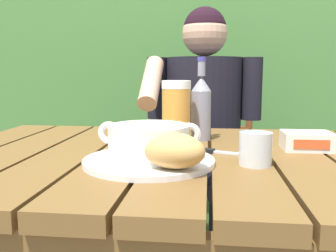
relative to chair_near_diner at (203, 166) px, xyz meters
name	(u,v)px	position (x,y,z in m)	size (l,w,h in m)	color
dining_table	(181,191)	(-0.04, -0.85, 0.16)	(1.27, 0.83, 0.75)	brown
hedge_backdrop	(233,28)	(0.17, 0.71, 0.73)	(3.10, 0.97, 2.55)	#487C3A
chair_near_diner	(203,166)	(0.00, 0.00, 0.00)	(0.49, 0.48, 0.98)	brown
person_eating	(203,127)	(0.00, -0.20, 0.23)	(0.48, 0.47, 1.22)	black
serving_plate	(149,161)	(-0.11, -0.97, 0.26)	(0.29, 0.29, 0.01)	white
soup_bowl	(149,141)	(-0.11, -0.97, 0.31)	(0.23, 0.18, 0.08)	white
bread_roll	(175,151)	(-0.04, -1.04, 0.30)	(0.15, 0.13, 0.07)	tan
beer_glass	(176,112)	(-0.07, -0.74, 0.35)	(0.08, 0.08, 0.18)	gold
beer_bottle	(201,107)	(0.00, -0.67, 0.36)	(0.06, 0.06, 0.24)	gray
water_glass_small	(255,149)	(0.12, -0.96, 0.29)	(0.07, 0.07, 0.07)	silver
butter_tub	(307,141)	(0.28, -0.78, 0.28)	(0.12, 0.09, 0.05)	white
table_knife	(213,151)	(0.03, -0.85, 0.26)	(0.14, 0.07, 0.01)	silver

